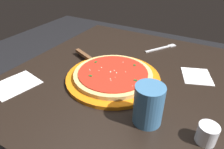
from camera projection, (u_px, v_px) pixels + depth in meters
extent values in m
cube|color=black|center=(201.00, 112.00, 1.18)|extent=(0.06, 0.06, 0.70)
cube|color=black|center=(102.00, 80.00, 1.47)|extent=(0.06, 0.06, 0.70)
cube|color=black|center=(119.00, 76.00, 0.84)|extent=(0.94, 0.83, 0.03)
cylinder|color=orange|center=(112.00, 77.00, 0.79)|extent=(0.36, 0.36, 0.01)
cylinder|color=#DBB26B|center=(112.00, 74.00, 0.78)|extent=(0.30, 0.30, 0.02)
cylinder|color=red|center=(112.00, 72.00, 0.78)|extent=(0.27, 0.27, 0.00)
sphere|color=#EFEACC|center=(114.00, 70.00, 0.78)|extent=(0.00, 0.00, 0.00)
sphere|color=#EFEACC|center=(126.00, 72.00, 0.77)|extent=(0.00, 0.00, 0.00)
sphere|color=#EFEACC|center=(123.00, 62.00, 0.83)|extent=(0.00, 0.00, 0.00)
sphere|color=#EFEACC|center=(110.00, 72.00, 0.77)|extent=(0.01, 0.01, 0.01)
sphere|color=#EFEACC|center=(101.00, 68.00, 0.80)|extent=(0.00, 0.00, 0.00)
sphere|color=#EFEACC|center=(99.00, 70.00, 0.78)|extent=(0.00, 0.00, 0.00)
sphere|color=#EFEACC|center=(116.00, 73.00, 0.76)|extent=(0.01, 0.01, 0.01)
sphere|color=#EFEACC|center=(110.00, 79.00, 0.73)|extent=(0.00, 0.00, 0.00)
sphere|color=#EFEACC|center=(110.00, 72.00, 0.77)|extent=(0.00, 0.00, 0.00)
sphere|color=#EFEACC|center=(90.00, 70.00, 0.78)|extent=(0.00, 0.00, 0.00)
sphere|color=#EFEACC|center=(132.00, 86.00, 0.69)|extent=(0.00, 0.00, 0.00)
sphere|color=#EFEACC|center=(115.00, 77.00, 0.74)|extent=(0.00, 0.00, 0.00)
sphere|color=#EFEACC|center=(111.00, 80.00, 0.72)|extent=(0.00, 0.00, 0.00)
cube|color=#23561E|center=(135.00, 80.00, 0.72)|extent=(0.01, 0.01, 0.00)
cube|color=#23561E|center=(90.00, 76.00, 0.75)|extent=(0.01, 0.01, 0.00)
cube|color=#23561E|center=(96.00, 62.00, 0.84)|extent=(0.01, 0.01, 0.00)
cube|color=#23561E|center=(135.00, 65.00, 0.81)|extent=(0.01, 0.01, 0.00)
cube|color=silver|center=(98.00, 65.00, 0.85)|extent=(0.10, 0.11, 0.00)
cube|color=brown|center=(84.00, 55.00, 0.92)|extent=(0.07, 0.13, 0.01)
cylinder|color=teal|center=(148.00, 105.00, 0.57)|extent=(0.08, 0.08, 0.12)
cylinder|color=silver|center=(207.00, 134.00, 0.52)|extent=(0.05, 0.05, 0.05)
cube|color=white|center=(197.00, 76.00, 0.81)|extent=(0.15, 0.14, 0.00)
cube|color=white|center=(15.00, 85.00, 0.76)|extent=(0.18, 0.16, 0.00)
cube|color=silver|center=(158.00, 49.00, 1.02)|extent=(0.13, 0.09, 0.00)
cube|color=silver|center=(172.00, 45.00, 1.06)|extent=(0.04, 0.04, 0.00)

